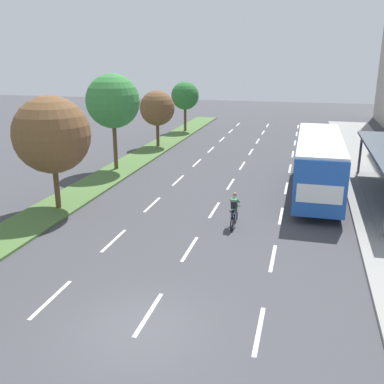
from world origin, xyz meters
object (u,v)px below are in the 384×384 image
cyclist (234,211)px  median_tree_fifth (185,96)px  bus (318,159)px  median_tree_third (113,101)px  median_tree_fourth (157,108)px  median_tree_second (52,135)px

cyclist → median_tree_fifth: median_tree_fifth is taller
bus → median_tree_third: (-13.79, 2.09, 2.80)m
median_tree_third → median_tree_fourth: size_ratio=1.36×
median_tree_second → median_tree_fourth: median_tree_second is taller
bus → median_tree_fifth: bearing=124.9°
bus → median_tree_third: 14.23m
cyclist → median_tree_fifth: bearing=110.3°
median_tree_second → median_tree_fourth: 17.16m
median_tree_fourth → median_tree_fifth: size_ratio=0.95×
median_tree_second → median_tree_fifth: bearing=90.2°
median_tree_second → median_tree_fifth: 25.73m
median_tree_fourth → bus: bearing=-38.2°
cyclist → median_tree_second: bearing=179.2°
bus → median_tree_fourth: bearing=141.8°
cyclist → median_tree_third: 13.83m
bus → median_tree_fifth: median_tree_fifth is taller
median_tree_third → median_tree_fourth: (0.22, 8.58, -1.41)m
cyclist → median_tree_fourth: (-9.71, 17.28, 2.67)m
cyclist → bus: bearing=59.8°
median_tree_second → median_tree_third: 8.63m
median_tree_second → median_tree_third: (-0.48, 8.58, 0.86)m
median_tree_fourth → median_tree_fifth: bearing=89.0°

